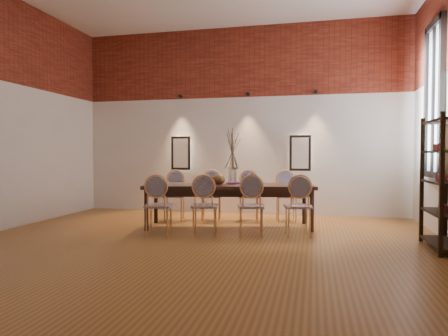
% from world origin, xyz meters
% --- Properties ---
extents(floor, '(7.00, 7.00, 0.02)m').
position_xyz_m(floor, '(0.00, 0.00, -0.01)').
color(floor, '#9C632A').
rests_on(floor, ground).
extents(wall_back, '(7.00, 0.10, 4.00)m').
position_xyz_m(wall_back, '(0.00, 3.55, 2.00)').
color(wall_back, silver).
rests_on(wall_back, ground).
extents(brick_band_back, '(7.00, 0.02, 1.50)m').
position_xyz_m(brick_band_back, '(0.00, 3.48, 3.25)').
color(brick_band_back, maroon).
rests_on(brick_band_back, ground).
extents(niche_left, '(0.36, 0.06, 0.66)m').
position_xyz_m(niche_left, '(-1.30, 3.45, 1.30)').
color(niche_left, '#FFEAC6').
rests_on(niche_left, wall_back).
extents(niche_right, '(0.36, 0.06, 0.66)m').
position_xyz_m(niche_right, '(1.30, 3.45, 1.30)').
color(niche_right, '#FFEAC6').
rests_on(niche_right, wall_back).
extents(spot_fixture_left, '(0.08, 0.10, 0.08)m').
position_xyz_m(spot_fixture_left, '(-1.30, 3.42, 2.55)').
color(spot_fixture_left, black).
rests_on(spot_fixture_left, wall_back).
extents(spot_fixture_mid, '(0.08, 0.10, 0.08)m').
position_xyz_m(spot_fixture_mid, '(0.20, 3.42, 2.55)').
color(spot_fixture_mid, black).
rests_on(spot_fixture_mid, wall_back).
extents(spot_fixture_right, '(0.08, 0.10, 0.08)m').
position_xyz_m(spot_fixture_right, '(1.60, 3.42, 2.55)').
color(spot_fixture_right, black).
rests_on(spot_fixture_right, wall_back).
extents(window_glass, '(0.02, 0.78, 2.38)m').
position_xyz_m(window_glass, '(3.46, 2.00, 2.15)').
color(window_glass, silver).
rests_on(window_glass, wall_right).
extents(window_frame, '(0.08, 0.90, 2.50)m').
position_xyz_m(window_frame, '(3.44, 2.00, 2.15)').
color(window_frame, black).
rests_on(window_frame, wall_right).
extents(window_mullion, '(0.06, 0.06, 2.40)m').
position_xyz_m(window_mullion, '(3.44, 2.00, 2.15)').
color(window_mullion, black).
rests_on(window_mullion, wall_right).
extents(dining_table, '(3.02, 1.45, 0.75)m').
position_xyz_m(dining_table, '(0.14, 1.80, 0.38)').
color(dining_table, '#351C14').
rests_on(dining_table, floor).
extents(chair_near_a, '(0.51, 0.51, 0.94)m').
position_xyz_m(chair_near_a, '(-0.79, 0.87, 0.47)').
color(chair_near_a, tan).
rests_on(chair_near_a, floor).
extents(chair_near_b, '(0.51, 0.51, 0.94)m').
position_xyz_m(chair_near_b, '(-0.08, 1.00, 0.47)').
color(chair_near_b, tan).
rests_on(chair_near_b, floor).
extents(chair_near_c, '(0.51, 0.51, 0.94)m').
position_xyz_m(chair_near_c, '(0.63, 1.14, 0.47)').
color(chair_near_c, tan).
rests_on(chair_near_c, floor).
extents(chair_near_d, '(0.51, 0.51, 0.94)m').
position_xyz_m(chair_near_d, '(1.34, 1.27, 0.47)').
color(chair_near_d, tan).
rests_on(chair_near_d, floor).
extents(chair_far_a, '(0.51, 0.51, 0.94)m').
position_xyz_m(chair_far_a, '(-1.07, 2.33, 0.47)').
color(chair_far_a, tan).
rests_on(chair_far_a, floor).
extents(chair_far_b, '(0.51, 0.51, 0.94)m').
position_xyz_m(chair_far_b, '(-0.36, 2.47, 0.47)').
color(chair_far_b, tan).
rests_on(chair_far_b, floor).
extents(chair_far_c, '(0.51, 0.51, 0.94)m').
position_xyz_m(chair_far_c, '(0.36, 2.60, 0.47)').
color(chair_far_c, tan).
rests_on(chair_far_c, floor).
extents(chair_far_d, '(0.51, 0.51, 0.94)m').
position_xyz_m(chair_far_d, '(1.07, 2.74, 0.47)').
color(chair_far_d, tan).
rests_on(chair_far_d, floor).
extents(vase, '(0.14, 0.14, 0.30)m').
position_xyz_m(vase, '(0.20, 1.81, 0.90)').
color(vase, silver).
rests_on(vase, dining_table).
extents(dried_branches, '(0.50, 0.50, 0.70)m').
position_xyz_m(dried_branches, '(0.20, 1.81, 1.35)').
color(dried_branches, brown).
rests_on(dried_branches, vase).
extents(bowl, '(0.24, 0.24, 0.18)m').
position_xyz_m(bowl, '(-0.03, 1.72, 0.84)').
color(bowl, brown).
rests_on(bowl, dining_table).
extents(book, '(0.29, 0.23, 0.03)m').
position_xyz_m(book, '(0.18, 2.00, 0.77)').
color(book, '#91236E').
rests_on(book, dining_table).
extents(shelving_rack, '(0.38, 1.00, 1.80)m').
position_xyz_m(shelving_rack, '(3.28, 0.86, 0.90)').
color(shelving_rack, black).
rests_on(shelving_rack, floor).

